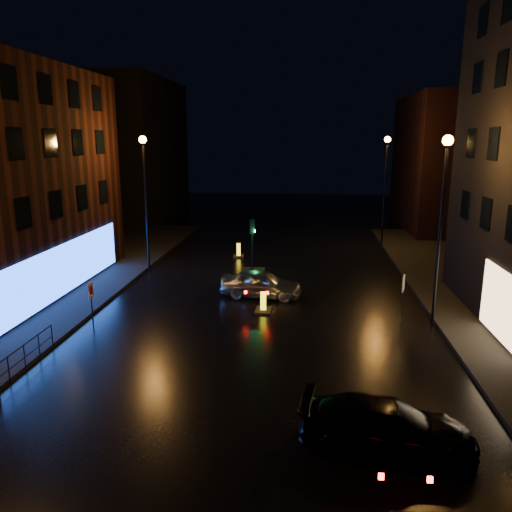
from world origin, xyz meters
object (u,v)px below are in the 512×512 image
object	(u,v)px
silver_hatchback	(261,284)
road_sign_right	(403,287)
bollard_far	(239,254)
traffic_signal	(252,266)
road_sign_left	(91,294)
bollard_near	(263,307)
dark_sedan	(387,426)

from	to	relation	value
silver_hatchback	road_sign_right	distance (m)	7.47
bollard_far	road_sign_right	bearing A→B (deg)	-57.68
traffic_signal	silver_hatchback	distance (m)	4.63
silver_hatchback	road_sign_left	bearing A→B (deg)	133.90
silver_hatchback	bollard_far	world-z (taller)	silver_hatchback
bollard_near	bollard_far	world-z (taller)	bollard_near
road_sign_left	road_sign_right	distance (m)	13.92
traffic_signal	bollard_far	world-z (taller)	traffic_signal
silver_hatchback	bollard_near	world-z (taller)	silver_hatchback
silver_hatchback	traffic_signal	bearing A→B (deg)	18.89
bollard_far	road_sign_left	world-z (taller)	road_sign_left
traffic_signal	dark_sedan	bearing A→B (deg)	-72.42
bollard_near	bollard_far	size ratio (longest dim) A/B	0.97
dark_sedan	road_sign_left	world-z (taller)	road_sign_left
dark_sedan	road_sign_right	size ratio (longest dim) A/B	2.13
bollard_far	dark_sedan	bearing A→B (deg)	-77.19
road_sign_left	bollard_far	bearing A→B (deg)	67.71
traffic_signal	bollard_far	distance (m)	4.70
bollard_far	road_sign_right	xyz separation A→B (m)	(9.17, -12.07, 1.44)
traffic_signal	silver_hatchback	world-z (taller)	traffic_signal
silver_hatchback	bollard_far	size ratio (longest dim) A/B	3.66
traffic_signal	bollard_near	world-z (taller)	traffic_signal
silver_hatchback	road_sign_right	bearing A→B (deg)	-107.68
silver_hatchback	road_sign_right	size ratio (longest dim) A/B	1.93
silver_hatchback	dark_sedan	xyz separation A→B (m)	(4.59, -12.98, -0.05)
silver_hatchback	dark_sedan	size ratio (longest dim) A/B	0.91
traffic_signal	road_sign_left	xyz separation A→B (m)	(-6.05, -9.80, 1.08)
silver_hatchback	road_sign_right	xyz separation A→B (m)	(6.74, -3.08, 0.93)
bollard_near	road_sign_left	world-z (taller)	road_sign_left
dark_sedan	road_sign_left	distance (m)	13.95
bollard_far	road_sign_left	xyz separation A→B (m)	(-4.58, -14.26, 1.37)
silver_hatchback	road_sign_left	world-z (taller)	road_sign_left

